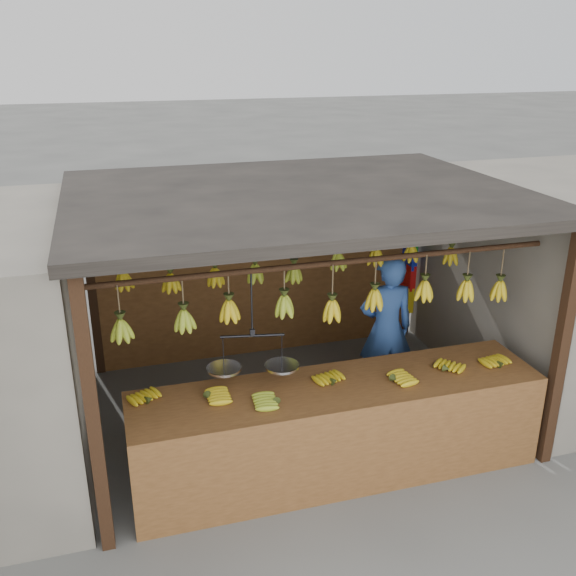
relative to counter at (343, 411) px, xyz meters
name	(u,v)px	position (x,y,z in m)	size (l,w,h in m)	color
ground	(296,410)	(-0.05, 1.23, -0.71)	(80.00, 80.00, 0.00)	#5B5B57
stall	(287,225)	(-0.05, 1.56, 1.26)	(4.30, 3.30, 2.40)	black
counter	(343,411)	(0.00, 0.00, 0.00)	(3.68, 0.84, 0.96)	brown
hanging_bananas	(296,268)	(-0.05, 1.23, 0.92)	(3.60, 2.25, 0.39)	#92A523
balance_scale	(253,363)	(-0.74, 0.23, 0.46)	(0.77, 0.38, 0.88)	black
vendor	(386,329)	(0.97, 1.25, 0.11)	(0.60, 0.39, 1.65)	#3359A5
bag_bundles	(409,267)	(1.89, 2.58, 0.29)	(0.08, 0.26, 1.18)	#199926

